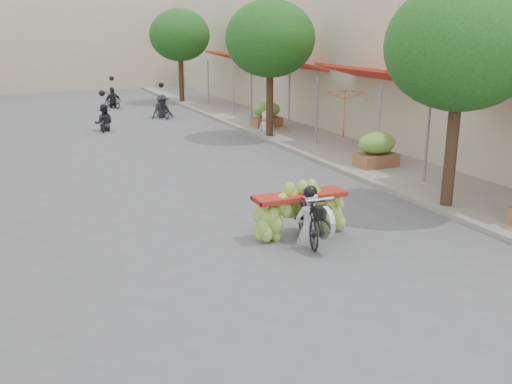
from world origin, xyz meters
name	(u,v)px	position (x,y,z in m)	size (l,w,h in m)	color
ground	(341,336)	(0.00, 0.00, 0.00)	(120.00, 120.00, 0.00)	#545559
sidewalk_right	(294,130)	(7.00, 15.00, 0.06)	(4.00, 60.00, 0.12)	gray
shophouse_row_right	(411,57)	(11.99, 14.00, 3.00)	(9.77, 40.00, 6.00)	#B8B398
far_building	(59,38)	(0.00, 38.00, 3.50)	(20.00, 6.00, 7.00)	#BAAE93
street_tree_near	(461,47)	(5.40, 4.00, 3.78)	(3.40, 3.40, 5.25)	#3A2719
street_tree_mid	(270,39)	(5.40, 14.00, 3.78)	(3.40, 3.40, 5.25)	#3A2719
street_tree_far	(180,35)	(5.40, 26.00, 3.78)	(3.40, 3.40, 5.25)	#3A2719
produce_crate_mid	(377,147)	(6.20, 8.00, 0.71)	(1.20, 0.88, 1.16)	brown
produce_crate_far	(267,112)	(6.20, 16.00, 0.71)	(1.20, 0.88, 1.16)	brown
banana_motorbike	(305,208)	(1.33, 3.56, 0.68)	(2.20, 1.91, 2.00)	black
market_umbrella	(347,88)	(5.84, 9.27, 2.39)	(2.24, 2.24, 1.58)	#AC3317
pedestrian	(267,111)	(5.80, 15.11, 0.91)	(0.79, 0.48, 1.59)	white
bg_motorbike_a	(103,113)	(-0.27, 18.35, 0.77)	(0.88, 1.55, 1.95)	black
bg_motorbike_b	(162,101)	(2.89, 20.85, 0.84)	(1.12, 1.82, 1.95)	black
bg_motorbike_c	(112,93)	(1.37, 25.47, 0.82)	(1.07, 1.59, 1.95)	black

